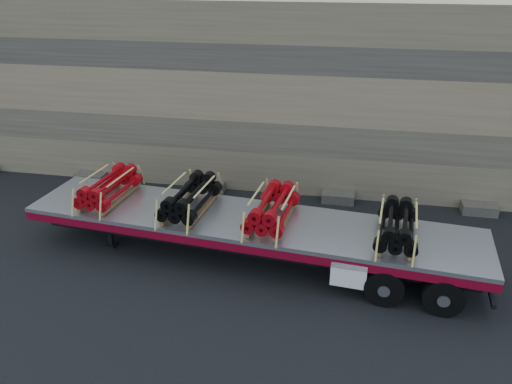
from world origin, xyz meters
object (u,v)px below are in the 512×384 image
(bundle_midfront, at_px, (190,198))
(bundle_rear, at_px, (397,226))
(bundle_front, at_px, (109,188))
(bundle_midrear, at_px, (272,209))
(trailer, at_px, (248,238))

(bundle_midfront, height_order, bundle_rear, bundle_midfront)
(bundle_front, xyz_separation_m, bundle_midrear, (5.27, -0.51, 0.01))
(bundle_front, height_order, bundle_midrear, bundle_midrear)
(bundle_front, bearing_deg, trailer, -0.00)
(bundle_front, xyz_separation_m, bundle_rear, (8.73, -0.84, -0.01))
(trailer, height_order, bundle_front, bundle_front)
(trailer, relative_size, bundle_midfront, 5.74)
(bundle_front, distance_m, bundle_rear, 8.78)
(bundle_midrear, relative_size, bundle_rear, 1.06)
(trailer, xyz_separation_m, bundle_front, (-4.55, 0.44, 1.08))
(trailer, relative_size, bundle_rear, 6.14)
(bundle_midfront, relative_size, bundle_midrear, 1.01)
(bundle_midfront, xyz_separation_m, bundle_midrear, (2.53, -0.24, -0.01))
(trailer, xyz_separation_m, bundle_rear, (4.18, -0.40, 1.07))
(trailer, height_order, bundle_midrear, bundle_midrear)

